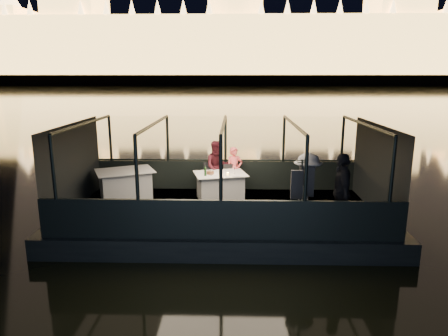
{
  "coord_description": "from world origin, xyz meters",
  "views": [
    {
      "loc": [
        0.3,
        -10.21,
        4.03
      ],
      "look_at": [
        0.0,
        0.4,
        1.55
      ],
      "focal_mm": 32.0,
      "sensor_mm": 36.0,
      "label": 1
    }
  ],
  "objects_px": {
    "person_woman_coral": "(234,168)",
    "chair_port_left": "(210,179)",
    "dining_table_central": "(220,186)",
    "wine_bottle": "(205,171)",
    "dining_table_aft": "(126,186)",
    "coat_stand": "(301,194)",
    "passenger_dark": "(341,194)",
    "passenger_stripe": "(307,192)",
    "chair_port_right": "(230,180)",
    "person_man_maroon": "(217,168)"
  },
  "relations": [
    {
      "from": "person_woman_coral",
      "to": "dining_table_central",
      "type": "bearing_deg",
      "value": -138.87
    },
    {
      "from": "chair_port_left",
      "to": "wine_bottle",
      "type": "relative_size",
      "value": 3.08
    },
    {
      "from": "coat_stand",
      "to": "person_woman_coral",
      "type": "distance_m",
      "value": 3.47
    },
    {
      "from": "dining_table_central",
      "to": "passenger_dark",
      "type": "xyz_separation_m",
      "value": [
        2.87,
        -2.27,
        0.47
      ]
    },
    {
      "from": "dining_table_central",
      "to": "dining_table_aft",
      "type": "relative_size",
      "value": 0.91
    },
    {
      "from": "passenger_stripe",
      "to": "person_man_maroon",
      "type": "bearing_deg",
      "value": 47.48
    },
    {
      "from": "chair_port_right",
      "to": "coat_stand",
      "type": "bearing_deg",
      "value": -74.27
    },
    {
      "from": "coat_stand",
      "to": "wine_bottle",
      "type": "bearing_deg",
      "value": 137.88
    },
    {
      "from": "chair_port_left",
      "to": "passenger_stripe",
      "type": "relative_size",
      "value": 0.51
    },
    {
      "from": "coat_stand",
      "to": "passenger_stripe",
      "type": "height_order",
      "value": "coat_stand"
    },
    {
      "from": "dining_table_central",
      "to": "person_man_maroon",
      "type": "xyz_separation_m",
      "value": [
        -0.12,
        0.72,
        0.36
      ]
    },
    {
      "from": "dining_table_central",
      "to": "chair_port_right",
      "type": "bearing_deg",
      "value": 58.96
    },
    {
      "from": "chair_port_right",
      "to": "person_woman_coral",
      "type": "xyz_separation_m",
      "value": [
        0.13,
        0.27,
        0.3
      ]
    },
    {
      "from": "dining_table_central",
      "to": "wine_bottle",
      "type": "height_order",
      "value": "wine_bottle"
    },
    {
      "from": "passenger_stripe",
      "to": "dining_table_aft",
      "type": "bearing_deg",
      "value": 76.08
    },
    {
      "from": "dining_table_aft",
      "to": "wine_bottle",
      "type": "height_order",
      "value": "wine_bottle"
    },
    {
      "from": "chair_port_left",
      "to": "person_man_maroon",
      "type": "relative_size",
      "value": 0.57
    },
    {
      "from": "passenger_dark",
      "to": "wine_bottle",
      "type": "relative_size",
      "value": 6.17
    },
    {
      "from": "chair_port_left",
      "to": "person_woman_coral",
      "type": "bearing_deg",
      "value": 3.46
    },
    {
      "from": "person_woman_coral",
      "to": "wine_bottle",
      "type": "height_order",
      "value": "person_woman_coral"
    },
    {
      "from": "wine_bottle",
      "to": "dining_table_aft",
      "type": "bearing_deg",
      "value": 173.7
    },
    {
      "from": "dining_table_aft",
      "to": "person_woman_coral",
      "type": "bearing_deg",
      "value": 13.27
    },
    {
      "from": "dining_table_aft",
      "to": "wine_bottle",
      "type": "relative_size",
      "value": 5.39
    },
    {
      "from": "coat_stand",
      "to": "wine_bottle",
      "type": "relative_size",
      "value": 5.74
    },
    {
      "from": "chair_port_left",
      "to": "dining_table_aft",
      "type": "bearing_deg",
      "value": -177.04
    },
    {
      "from": "dining_table_central",
      "to": "person_woman_coral",
      "type": "bearing_deg",
      "value": 60.61
    },
    {
      "from": "person_man_maroon",
      "to": "wine_bottle",
      "type": "height_order",
      "value": "person_man_maroon"
    },
    {
      "from": "dining_table_aft",
      "to": "chair_port_left",
      "type": "distance_m",
      "value": 2.5
    },
    {
      "from": "dining_table_central",
      "to": "coat_stand",
      "type": "bearing_deg",
      "value": -51.28
    },
    {
      "from": "chair_port_right",
      "to": "wine_bottle",
      "type": "relative_size",
      "value": 3.02
    },
    {
      "from": "chair_port_left",
      "to": "wine_bottle",
      "type": "height_order",
      "value": "wine_bottle"
    },
    {
      "from": "wine_bottle",
      "to": "coat_stand",
      "type": "bearing_deg",
      "value": -42.12
    },
    {
      "from": "coat_stand",
      "to": "passenger_dark",
      "type": "bearing_deg",
      "value": 7.81
    },
    {
      "from": "person_woman_coral",
      "to": "chair_port_left",
      "type": "bearing_deg",
      "value": 174.18
    },
    {
      "from": "dining_table_central",
      "to": "chair_port_left",
      "type": "xyz_separation_m",
      "value": [
        -0.33,
        0.54,
        0.06
      ]
    },
    {
      "from": "dining_table_aft",
      "to": "chair_port_left",
      "type": "height_order",
      "value": "chair_port_left"
    },
    {
      "from": "dining_table_central",
      "to": "passenger_dark",
      "type": "height_order",
      "value": "passenger_dark"
    },
    {
      "from": "coat_stand",
      "to": "passenger_dark",
      "type": "distance_m",
      "value": 0.96
    },
    {
      "from": "person_man_maroon",
      "to": "passenger_dark",
      "type": "distance_m",
      "value": 4.23
    },
    {
      "from": "chair_port_left",
      "to": "person_woman_coral",
      "type": "xyz_separation_m",
      "value": [
        0.74,
        0.18,
        0.3
      ]
    },
    {
      "from": "dining_table_central",
      "to": "dining_table_aft",
      "type": "xyz_separation_m",
      "value": [
        -2.76,
        -0.03,
        0.0
      ]
    },
    {
      "from": "dining_table_aft",
      "to": "passenger_stripe",
      "type": "relative_size",
      "value": 0.89
    },
    {
      "from": "chair_port_left",
      "to": "passenger_dark",
      "type": "xyz_separation_m",
      "value": [
        3.2,
        -2.81,
        0.4
      ]
    },
    {
      "from": "dining_table_central",
      "to": "person_man_maroon",
      "type": "height_order",
      "value": "person_man_maroon"
    },
    {
      "from": "dining_table_central",
      "to": "coat_stand",
      "type": "distance_m",
      "value": 3.12
    },
    {
      "from": "chair_port_right",
      "to": "passenger_dark",
      "type": "relative_size",
      "value": 0.49
    },
    {
      "from": "person_man_maroon",
      "to": "dining_table_aft",
      "type": "bearing_deg",
      "value": -175.36
    },
    {
      "from": "chair_port_right",
      "to": "person_man_maroon",
      "type": "bearing_deg",
      "value": 130.93
    },
    {
      "from": "dining_table_aft",
      "to": "person_man_maroon",
      "type": "bearing_deg",
      "value": 15.78
    },
    {
      "from": "passenger_dark",
      "to": "chair_port_left",
      "type": "bearing_deg",
      "value": -127.3
    }
  ]
}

